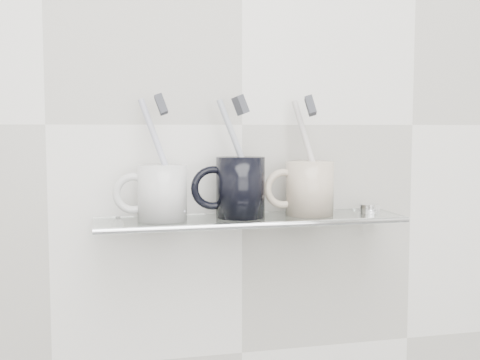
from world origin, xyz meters
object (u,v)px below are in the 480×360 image
object	(u,v)px
mug_center	(240,187)
mug_right	(310,188)
shelf_glass	(251,220)
mug_left	(162,193)

from	to	relation	value
mug_center	mug_right	size ratio (longest dim) A/B	1.09
mug_center	mug_right	bearing A→B (deg)	15.18
shelf_glass	mug_center	bearing A→B (deg)	163.10
mug_right	shelf_glass	bearing A→B (deg)	-154.12
mug_left	mug_right	bearing A→B (deg)	-19.50
mug_left	mug_right	distance (m)	0.25
shelf_glass	mug_right	size ratio (longest dim) A/B	5.58
mug_left	mug_center	world-z (taller)	mug_center
mug_center	mug_right	world-z (taller)	mug_center
mug_left	shelf_glass	bearing A→B (deg)	-21.50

